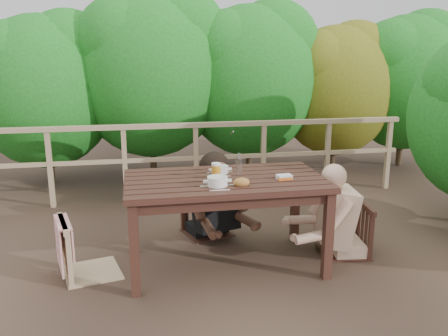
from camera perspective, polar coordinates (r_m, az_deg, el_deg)
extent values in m
plane|color=#493428|center=(4.46, 0.12, -11.43)|extent=(60.00, 60.00, 0.00)
cube|color=#321A14|center=(4.31, 0.12, -6.59)|extent=(1.74, 0.98, 0.80)
cube|color=tan|center=(4.28, -15.88, -6.07)|extent=(0.59, 0.59, 0.98)
cube|color=#321A14|center=(5.01, -2.06, -2.93)|extent=(0.57, 0.57, 0.92)
cube|color=#321A14|center=(4.68, 14.32, -4.61)|extent=(0.50, 0.50, 0.91)
cube|color=tan|center=(6.17, -3.37, 0.79)|extent=(5.60, 0.10, 1.01)
cylinder|color=silver|center=(3.94, -0.80, -1.70)|extent=(0.28, 0.28, 0.09)
cylinder|color=white|center=(4.34, -0.46, -0.27)|extent=(0.25, 0.25, 0.08)
ellipsoid|color=#B17F39|center=(3.95, 2.09, -1.75)|extent=(0.14, 0.11, 0.08)
cylinder|color=orange|center=(4.15, -0.94, -0.44)|extent=(0.08, 0.08, 0.15)
cylinder|color=white|center=(4.24, 1.78, 0.32)|extent=(0.05, 0.05, 0.22)
cylinder|color=white|center=(3.97, 2.56, -1.76)|extent=(0.06, 0.06, 0.07)
cube|color=white|center=(4.17, 7.20, -1.18)|extent=(0.14, 0.11, 0.06)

